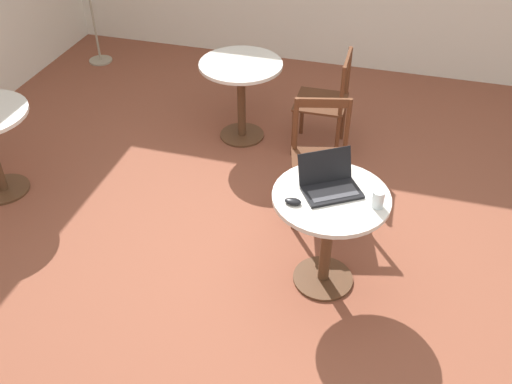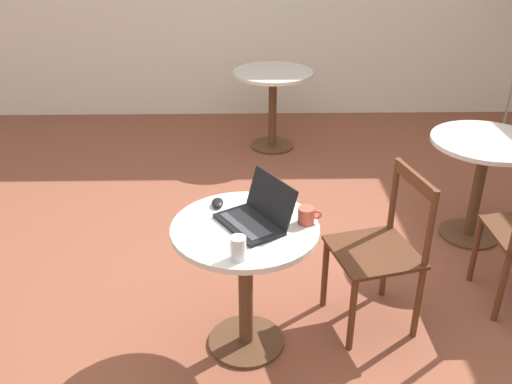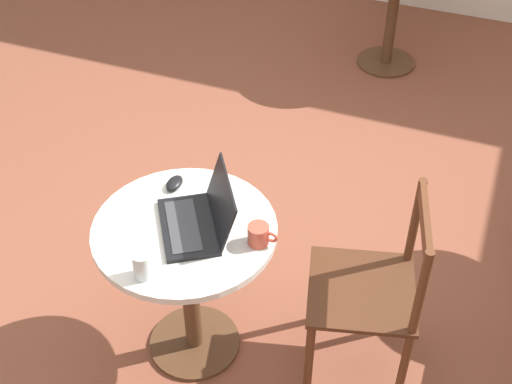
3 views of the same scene
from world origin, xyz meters
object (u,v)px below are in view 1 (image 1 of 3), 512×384
at_px(cafe_table_near, 329,218).
at_px(mug, 336,162).
at_px(drinking_glass, 378,199).
at_px(laptop, 330,184).
at_px(chair_near_right, 321,161).
at_px(mouse, 293,201).
at_px(cafe_table_mid, 241,82).
at_px(chair_mid_front, 326,103).

distance_m(cafe_table_near, mug, 0.37).
bearing_deg(drinking_glass, laptop, 74.30).
relative_size(chair_near_right, mouse, 9.01).
relative_size(cafe_table_near, mug, 6.28).
bearing_deg(chair_near_right, cafe_table_mid, 45.64).
bearing_deg(cafe_table_near, mouse, 124.13).
relative_size(laptop, mouse, 4.36).
bearing_deg(laptop, mouse, 136.72).
xyz_separation_m(chair_near_right, drinking_glass, (-0.76, -0.46, 0.33)).
bearing_deg(cafe_table_mid, mug, -141.16).
xyz_separation_m(chair_near_right, mouse, (-0.87, 0.02, 0.29)).
height_order(cafe_table_near, cafe_table_mid, same).
bearing_deg(laptop, mug, 0.39).
height_order(chair_mid_front, mug, chair_mid_front).
xyz_separation_m(cafe_table_mid, laptop, (-1.53, -1.04, 0.22)).
bearing_deg(mouse, chair_near_right, -1.45).
relative_size(cafe_table_mid, laptop, 1.69).
distance_m(cafe_table_near, drinking_glass, 0.36).
distance_m(chair_near_right, laptop, 0.77).
bearing_deg(mouse, drinking_glass, -77.12).
bearing_deg(laptop, cafe_table_near, -156.09).
xyz_separation_m(chair_mid_front, laptop, (-1.55, -0.28, 0.32)).
bearing_deg(laptop, chair_mid_front, 10.37).
relative_size(chair_mid_front, drinking_glass, 8.18).
xyz_separation_m(cafe_table_near, laptop, (0.05, 0.02, 0.22)).
bearing_deg(drinking_glass, chair_near_right, 31.29).
xyz_separation_m(cafe_table_mid, mouse, (-1.73, -0.86, 0.19)).
height_order(chair_mid_front, laptop, laptop).
xyz_separation_m(laptop, mouse, (-0.20, 0.18, -0.03)).
distance_m(laptop, mouse, 0.27).
bearing_deg(cafe_table_mid, drinking_glass, -140.38).
bearing_deg(chair_near_right, drinking_glass, -148.71).
bearing_deg(cafe_table_near, chair_mid_front, 10.86).
height_order(chair_near_right, chair_mid_front, same).
relative_size(cafe_table_near, drinking_glass, 6.68).
height_order(chair_mid_front, drinking_glass, chair_mid_front).
height_order(cafe_table_near, mug, mug).
height_order(cafe_table_mid, drinking_glass, drinking_glass).
bearing_deg(cafe_table_near, chair_near_right, 14.28).
bearing_deg(chair_near_right, laptop, -166.54).
bearing_deg(chair_near_right, cafe_table_near, -165.72).
distance_m(cafe_table_mid, chair_mid_front, 0.76).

